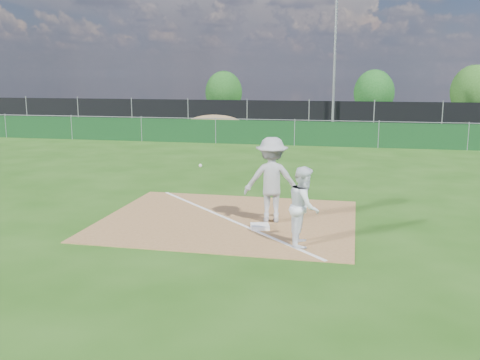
# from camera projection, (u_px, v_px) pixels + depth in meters

# --- Properties ---
(ground) EXTENTS (90.00, 90.00, 0.00)m
(ground) POSITION_uv_depth(u_px,v_px,m) (280.00, 161.00, 21.53)
(ground) COLOR #204B10
(ground) RESTS_ON ground
(infield_dirt) EXTENTS (6.00, 5.00, 0.02)m
(infield_dirt) POSITION_uv_depth(u_px,v_px,m) (228.00, 220.00, 12.90)
(infield_dirt) COLOR olive
(infield_dirt) RESTS_ON ground
(foul_line) EXTENTS (5.01, 5.01, 0.01)m
(foul_line) POSITION_uv_depth(u_px,v_px,m) (228.00, 219.00, 12.90)
(foul_line) COLOR white
(foul_line) RESTS_ON infield_dirt
(green_fence) EXTENTS (44.00, 0.05, 1.20)m
(green_fence) POSITION_uv_depth(u_px,v_px,m) (295.00, 133.00, 26.21)
(green_fence) COLOR #0E3516
(green_fence) RESTS_ON ground
(dirt_mound) EXTENTS (3.38, 2.60, 1.17)m
(dirt_mound) POSITION_uv_depth(u_px,v_px,m) (214.00, 125.00, 30.60)
(dirt_mound) COLOR olive
(dirt_mound) RESTS_ON ground
(black_fence) EXTENTS (46.00, 0.04, 1.80)m
(black_fence) POSITION_uv_depth(u_px,v_px,m) (309.00, 115.00, 33.82)
(black_fence) COLOR black
(black_fence) RESTS_ON ground
(parking_lot) EXTENTS (46.00, 9.00, 0.01)m
(parking_lot) POSITION_uv_depth(u_px,v_px,m) (315.00, 122.00, 38.79)
(parking_lot) COLOR black
(parking_lot) RESTS_ON ground
(light_pole) EXTENTS (0.16, 0.16, 8.00)m
(light_pole) POSITION_uv_depth(u_px,v_px,m) (334.00, 65.00, 32.61)
(light_pole) COLOR slate
(light_pole) RESTS_ON ground
(first_base) EXTENTS (0.51, 0.51, 0.09)m
(first_base) POSITION_uv_depth(u_px,v_px,m) (260.00, 226.00, 12.14)
(first_base) COLOR white
(first_base) RESTS_ON infield_dirt
(play_at_first) EXTENTS (2.49, 0.97, 2.01)m
(play_at_first) POSITION_uv_depth(u_px,v_px,m) (272.00, 180.00, 12.54)
(play_at_first) COLOR #AAAAAC
(play_at_first) RESTS_ON infield_dirt
(runner) EXTENTS (0.66, 0.83, 1.64)m
(runner) POSITION_uv_depth(u_px,v_px,m) (304.00, 206.00, 10.90)
(runner) COLOR white
(runner) RESTS_ON ground
(car_left) EXTENTS (4.24, 2.16, 1.38)m
(car_left) POSITION_uv_depth(u_px,v_px,m) (212.00, 111.00, 40.56)
(car_left) COLOR #9A9CA1
(car_left) RESTS_ON parking_lot
(car_mid) EXTENTS (4.52, 3.16, 1.41)m
(car_mid) POSITION_uv_depth(u_px,v_px,m) (290.00, 113.00, 38.43)
(car_mid) COLOR black
(car_mid) RESTS_ON parking_lot
(car_right) EXTENTS (4.70, 3.45, 1.27)m
(car_right) POSITION_uv_depth(u_px,v_px,m) (375.00, 115.00, 37.16)
(car_right) COLOR black
(car_right) RESTS_ON parking_lot
(tree_left) EXTENTS (3.14, 3.14, 3.72)m
(tree_left) POSITION_uv_depth(u_px,v_px,m) (224.00, 92.00, 45.64)
(tree_left) COLOR #382316
(tree_left) RESTS_ON ground
(tree_mid) EXTENTS (3.22, 3.22, 3.82)m
(tree_mid) POSITION_uv_depth(u_px,v_px,m) (374.00, 93.00, 43.05)
(tree_mid) COLOR #382316
(tree_mid) RESTS_ON ground
(tree_right) EXTENTS (3.51, 3.51, 4.16)m
(tree_right) POSITION_uv_depth(u_px,v_px,m) (474.00, 91.00, 40.95)
(tree_right) COLOR #382316
(tree_right) RESTS_ON ground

